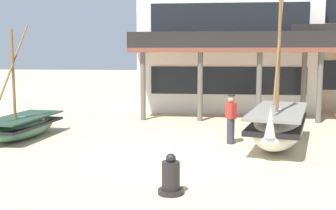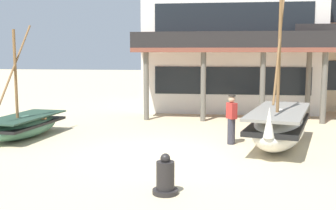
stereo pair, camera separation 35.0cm
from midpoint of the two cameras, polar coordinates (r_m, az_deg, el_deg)
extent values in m
plane|color=#CCB78E|center=(12.70, -1.27, -6.85)|extent=(120.00, 120.00, 0.00)
ellipsoid|color=#427056|center=(15.97, -20.01, -2.91)|extent=(1.82, 3.75, 0.80)
cube|color=black|center=(15.96, -20.02, -2.56)|extent=(1.82, 3.61, 0.10)
cube|color=#243D2F|center=(15.92, -20.06, -1.61)|extent=(1.85, 3.68, 0.06)
cylinder|color=brown|center=(15.39, -21.19, 3.54)|extent=(0.10, 0.10, 3.34)
cylinder|color=brown|center=(15.37, -21.27, 5.26)|extent=(0.30, 2.11, 2.81)
cube|color=brown|center=(16.16, -19.54, -1.77)|extent=(1.37, 0.31, 0.06)
ellipsoid|color=silver|center=(14.17, 14.29, -3.04)|extent=(2.75, 5.05, 1.24)
cube|color=black|center=(14.15, 14.31, -2.42)|extent=(2.71, 4.87, 0.15)
cube|color=gray|center=(14.08, 14.36, -0.76)|extent=(2.77, 4.97, 0.09)
cone|color=silver|center=(11.82, 13.13, -2.29)|extent=(0.39, 0.39, 0.87)
cylinder|color=brown|center=(13.36, 14.36, 7.88)|extent=(0.10, 0.10, 4.85)
cylinder|color=brown|center=(13.36, 14.39, 8.94)|extent=(0.58, 1.99, 3.96)
cube|color=brown|center=(14.46, 14.50, -1.11)|extent=(1.50, 0.54, 0.06)
cylinder|color=#33333D|center=(14.20, 7.95, -3.59)|extent=(0.26, 0.26, 0.88)
cube|color=#B22D28|center=(14.08, 8.00, -0.75)|extent=(0.38, 0.42, 0.54)
sphere|color=tan|center=(14.03, 8.02, 0.82)|extent=(0.22, 0.22, 0.22)
cylinder|color=#2D2823|center=(14.02, 8.03, 1.31)|extent=(0.24, 0.24, 0.05)
cylinder|color=black|center=(9.30, -0.72, -11.86)|extent=(0.58, 0.58, 0.10)
cylinder|color=black|center=(9.18, -0.72, -9.71)|extent=(0.40, 0.40, 0.63)
sphere|color=black|center=(9.08, -0.72, -7.39)|extent=(0.22, 0.22, 0.22)
cube|color=white|center=(23.76, 7.58, 7.22)|extent=(9.13, 6.07, 6.21)
cube|color=black|center=(20.74, 7.75, 3.36)|extent=(7.67, 0.06, 1.37)
cube|color=black|center=(20.76, 7.90, 11.94)|extent=(7.67, 0.06, 1.37)
cube|color=brown|center=(19.47, 7.93, 7.52)|extent=(9.13, 2.50, 0.20)
cylinder|color=#666056|center=(18.93, -4.01, 2.57)|extent=(0.24, 0.24, 3.11)
cylinder|color=#666056|center=(18.66, 3.92, 2.50)|extent=(0.24, 0.24, 3.11)
cylinder|color=#666056|center=(18.75, 11.93, 2.38)|extent=(0.24, 0.24, 3.11)
cylinder|color=#666056|center=(19.20, 19.70, 2.23)|extent=(0.24, 0.24, 3.11)
cube|color=black|center=(18.28, 8.09, 8.95)|extent=(9.13, 0.08, 0.70)
cylinder|color=#666056|center=(20.40, 17.77, 3.10)|extent=(0.24, 0.24, 3.48)
camera|label=1|loc=(0.18, -90.75, -0.10)|focal=44.14mm
camera|label=2|loc=(0.18, 89.25, 0.10)|focal=44.14mm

